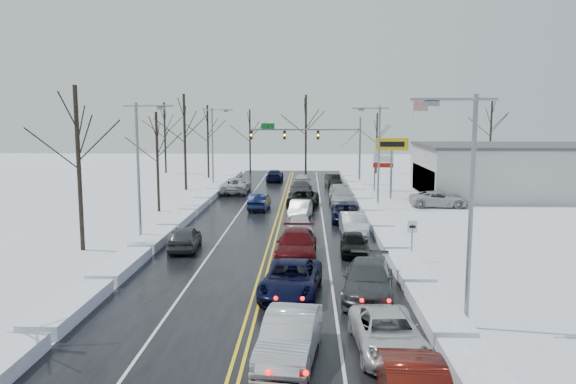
{
  "coord_description": "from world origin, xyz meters",
  "views": [
    {
      "loc": [
        2.31,
        -39.19,
        8.23
      ],
      "look_at": [
        0.82,
        2.42,
        2.5
      ],
      "focal_mm": 35.0,
      "sensor_mm": 36.0,
      "label": 1
    }
  ],
  "objects_px": {
    "dealership_building": "(522,171)",
    "oncoming_car_0": "(260,210)",
    "traffic_signal_mast": "(318,138)",
    "tires_plus_sign": "(392,148)",
    "flagpole": "(414,134)"
  },
  "relations": [
    {
      "from": "flagpole",
      "to": "dealership_building",
      "type": "distance_m",
      "value": 15.24
    },
    {
      "from": "tires_plus_sign",
      "to": "traffic_signal_mast",
      "type": "bearing_deg",
      "value": 120.46
    },
    {
      "from": "tires_plus_sign",
      "to": "oncoming_car_0",
      "type": "xyz_separation_m",
      "value": [
        -12.42,
        -6.83,
        -4.99
      ]
    },
    {
      "from": "oncoming_car_0",
      "to": "flagpole",
      "type": "bearing_deg",
      "value": -126.05
    },
    {
      "from": "traffic_signal_mast",
      "to": "flagpole",
      "type": "relative_size",
      "value": 1.33
    },
    {
      "from": "tires_plus_sign",
      "to": "flagpole",
      "type": "xyz_separation_m",
      "value": [
        4.67,
        14.01,
        0.93
      ]
    },
    {
      "from": "tires_plus_sign",
      "to": "oncoming_car_0",
      "type": "bearing_deg",
      "value": -151.19
    },
    {
      "from": "flagpole",
      "to": "dealership_building",
      "type": "bearing_deg",
      "value": -53.73
    },
    {
      "from": "dealership_building",
      "to": "oncoming_car_0",
      "type": "distance_m",
      "value": 27.49
    },
    {
      "from": "dealership_building",
      "to": "oncoming_car_0",
      "type": "xyz_separation_m",
      "value": [
        -25.89,
        -8.84,
        -2.66
      ]
    },
    {
      "from": "tires_plus_sign",
      "to": "oncoming_car_0",
      "type": "relative_size",
      "value": 1.37
    },
    {
      "from": "traffic_signal_mast",
      "to": "dealership_building",
      "type": "distance_m",
      "value": 23.01
    },
    {
      "from": "traffic_signal_mast",
      "to": "oncoming_car_0",
      "type": "relative_size",
      "value": 3.03
    },
    {
      "from": "flagpole",
      "to": "oncoming_car_0",
      "type": "distance_m",
      "value": 27.59
    },
    {
      "from": "flagpole",
      "to": "oncoming_car_0",
      "type": "height_order",
      "value": "flagpole"
    }
  ]
}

